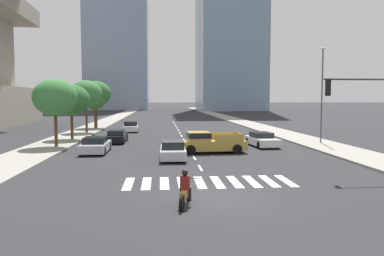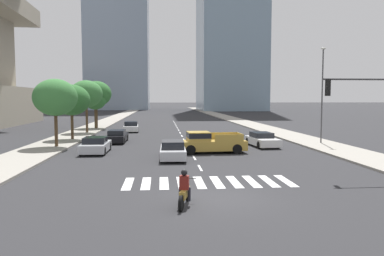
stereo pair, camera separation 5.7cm
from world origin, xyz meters
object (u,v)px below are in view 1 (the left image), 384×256
(sedan_white_1, at_px, (131,127))
(street_tree_second, at_px, (71,100))
(street_tree_fifth, at_px, (96,94))
(street_lamp_east, at_px, (322,89))
(sedan_white_3, at_px, (262,140))
(sedan_silver_2, at_px, (173,150))
(street_tree_fourth, at_px, (95,101))
(pickup_truck, at_px, (208,143))
(street_tree_third, at_px, (86,94))
(street_tree_nearest, at_px, (55,98))
(motorcycle_lead, at_px, (185,191))
(sedan_black_4, at_px, (117,137))
(sedan_silver_0, at_px, (96,145))
(traffic_signal_near, at_px, (376,103))

(sedan_white_1, height_order, street_tree_second, street_tree_second)
(street_tree_second, xyz_separation_m, street_tree_fifth, (0.00, 14.84, 0.82))
(street_lamp_east, bearing_deg, sedan_white_3, -170.43)
(sedan_silver_2, relative_size, street_tree_fourth, 0.94)
(pickup_truck, relative_size, sedan_silver_2, 1.15)
(street_tree_third, bearing_deg, street_tree_nearest, -90.00)
(street_tree_fourth, bearing_deg, sedan_white_3, -48.13)
(motorcycle_lead, bearing_deg, street_tree_second, 36.31)
(sedan_silver_2, bearing_deg, sedan_white_1, 13.00)
(street_lamp_east, bearing_deg, pickup_truck, -157.57)
(street_tree_fifth, bearing_deg, street_tree_nearest, -90.00)
(street_lamp_east, xyz_separation_m, street_tree_fourth, (-23.89, 19.12, -1.21))
(motorcycle_lead, relative_size, sedan_silver_2, 0.44)
(motorcycle_lead, distance_m, street_tree_third, 33.91)
(street_tree_second, bearing_deg, motorcycle_lead, -67.91)
(pickup_truck, relative_size, street_tree_fifth, 0.83)
(sedan_white_1, relative_size, street_tree_fifth, 0.68)
(street_lamp_east, distance_m, street_tree_third, 27.20)
(pickup_truck, distance_m, street_tree_fifth, 28.14)
(sedan_black_4, xyz_separation_m, street_tree_fourth, (-4.75, 15.97, 3.37))
(street_lamp_east, relative_size, street_tree_fourth, 1.75)
(sedan_silver_0, xyz_separation_m, street_tree_fourth, (-3.89, 23.04, 3.35))
(sedan_white_1, bearing_deg, street_lamp_east, -132.63)
(pickup_truck, relative_size, street_tree_fourth, 1.08)
(sedan_silver_2, relative_size, street_tree_third, 0.74)
(sedan_white_1, height_order, traffic_signal_near, traffic_signal_near)
(sedan_silver_2, distance_m, street_tree_fourth, 28.40)
(sedan_silver_0, distance_m, traffic_signal_near, 20.00)
(sedan_black_4, bearing_deg, traffic_signal_near, -136.08)
(pickup_truck, height_order, street_tree_third, street_tree_third)
(sedan_black_4, relative_size, street_lamp_east, 0.53)
(pickup_truck, relative_size, sedan_white_1, 1.22)
(sedan_silver_0, relative_size, street_tree_nearest, 0.75)
(pickup_truck, xyz_separation_m, street_tree_third, (-12.73, 17.60, 3.99))
(sedan_white_1, xyz_separation_m, street_lamp_east, (18.73, -15.04, 4.55))
(street_tree_third, bearing_deg, sedan_white_3, -37.81)
(sedan_silver_2, relative_size, sedan_black_4, 1.01)
(traffic_signal_near, xyz_separation_m, street_tree_second, (-20.78, 19.38, 0.10))
(sedan_white_1, distance_m, street_tree_second, 11.56)
(motorcycle_lead, relative_size, pickup_truck, 0.38)
(street_tree_second, bearing_deg, street_tree_nearest, -90.00)
(sedan_silver_0, height_order, traffic_signal_near, traffic_signal_near)
(pickup_truck, distance_m, street_tree_nearest, 13.80)
(sedan_silver_0, bearing_deg, street_lamp_east, -78.53)
(traffic_signal_near, xyz_separation_m, street_tree_nearest, (-20.78, 13.44, 0.34))
(pickup_truck, bearing_deg, sedan_black_4, -47.72)
(street_tree_fourth, bearing_deg, sedan_silver_0, -80.42)
(motorcycle_lead, xyz_separation_m, pickup_truck, (2.80, 14.55, 0.23))
(street_tree_nearest, distance_m, street_tree_second, 5.94)
(street_tree_fourth, bearing_deg, sedan_black_4, -73.44)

